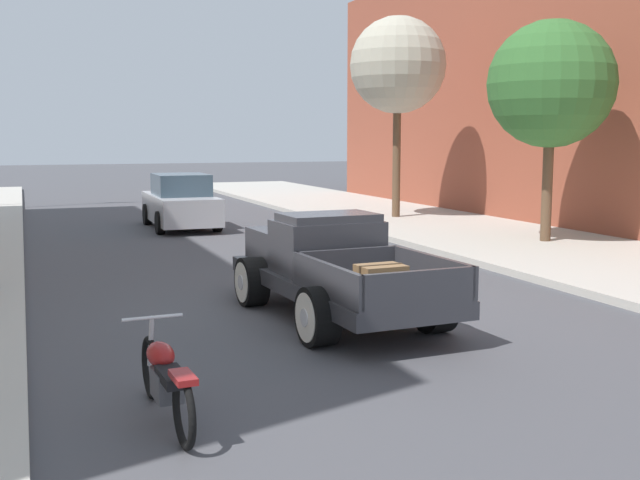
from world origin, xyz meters
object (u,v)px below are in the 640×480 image
at_px(motorcycle_parked, 166,377).
at_px(hotrod_truck_gunmetal, 330,267).
at_px(car_background_silver, 181,203).
at_px(street_tree_second, 398,66).
at_px(street_tree_nearest, 551,85).

bearing_deg(motorcycle_parked, hotrod_truck_gunmetal, 48.97).
distance_m(hotrod_truck_gunmetal, car_background_silver, 12.27).
relative_size(car_background_silver, street_tree_second, 0.67).
distance_m(car_background_silver, street_tree_nearest, 11.16).
relative_size(street_tree_nearest, street_tree_second, 0.85).
bearing_deg(motorcycle_parked, car_background_silver, 78.52).
relative_size(hotrod_truck_gunmetal, motorcycle_parked, 2.36).
bearing_deg(street_tree_nearest, hotrod_truck_gunmetal, -147.63).
height_order(motorcycle_parked, car_background_silver, car_background_silver).
bearing_deg(street_tree_nearest, motorcycle_parked, -141.97).
bearing_deg(car_background_silver, street_tree_second, -4.95).
bearing_deg(street_tree_nearest, car_background_silver, 136.91).
relative_size(motorcycle_parked, car_background_silver, 0.49).
bearing_deg(hotrod_truck_gunmetal, street_tree_second, 58.95).
distance_m(motorcycle_parked, street_tree_second, 18.96).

